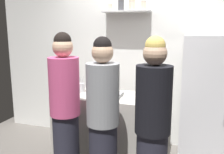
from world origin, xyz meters
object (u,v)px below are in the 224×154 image
object	(u,v)px
refrigerator	(208,101)
wine_bottle_dark_glass	(147,85)
wine_bottle_amber_glass	(159,86)
person_grey_hoodie	(103,120)
wine_bottle_green_glass	(159,89)
water_bottle_plastic	(157,96)
utensil_holder	(81,87)
baking_pan	(109,95)
wine_bottle_pale_glass	(61,89)
person_pink_top	(65,110)
person_blonde	(153,128)

from	to	relation	value
refrigerator	wine_bottle_dark_glass	xyz separation A→B (m)	(-0.78, -0.12, 0.19)
wine_bottle_amber_glass	person_grey_hoodie	distance (m)	1.08
wine_bottle_green_glass	person_grey_hoodie	size ratio (longest dim) A/B	0.19
wine_bottle_dark_glass	water_bottle_plastic	distance (m)	0.49
utensil_holder	person_grey_hoodie	world-z (taller)	person_grey_hoodie
wine_bottle_dark_glass	refrigerator	bearing A→B (deg)	8.63
baking_pan	wine_bottle_amber_glass	bearing A→B (deg)	25.10
wine_bottle_pale_glass	baking_pan	bearing A→B (deg)	19.92
wine_bottle_pale_glass	wine_bottle_amber_glass	xyz separation A→B (m)	(1.19, 0.50, 0.01)
person_pink_top	wine_bottle_amber_glass	bearing A→B (deg)	-54.72
refrigerator	wine_bottle_dark_glass	bearing A→B (deg)	-171.37
wine_bottle_amber_glass	person_pink_top	bearing A→B (deg)	-137.12
wine_bottle_green_glass	person_grey_hoodie	xyz separation A→B (m)	(-0.46, -0.78, -0.18)
person_grey_hoodie	person_pink_top	distance (m)	0.50
refrigerator	wine_bottle_pale_glass	bearing A→B (deg)	-161.64
baking_pan	person_pink_top	distance (m)	0.67
wine_bottle_dark_glass	person_pink_top	distance (m)	1.17
refrigerator	wine_bottle_pale_glass	xyz separation A→B (m)	(-1.82, -0.60, 0.16)
person_blonde	person_pink_top	size ratio (longest dim) A/B	0.98
wine_bottle_dark_glass	wine_bottle_green_glass	bearing A→B (deg)	-43.42
wine_bottle_green_glass	wine_bottle_amber_glass	distance (m)	0.19
wine_bottle_amber_glass	person_blonde	world-z (taller)	person_blonde
wine_bottle_amber_glass	water_bottle_plastic	world-z (taller)	wine_bottle_amber_glass
wine_bottle_pale_glass	water_bottle_plastic	world-z (taller)	wine_bottle_pale_glass
wine_bottle_dark_glass	wine_bottle_green_glass	distance (m)	0.25
wine_bottle_green_glass	baking_pan	bearing A→B (deg)	-170.74
baking_pan	person_grey_hoodie	bearing A→B (deg)	-76.20
person_blonde	baking_pan	bearing A→B (deg)	135.38
utensil_holder	wine_bottle_green_glass	distance (m)	1.08
wine_bottle_amber_glass	water_bottle_plastic	bearing A→B (deg)	-85.03
wine_bottle_green_glass	person_blonde	xyz separation A→B (m)	(0.06, -0.84, -0.18)
refrigerator	wine_bottle_pale_glass	size ratio (longest dim) A/B	5.82
wine_bottle_pale_glass	wine_bottle_dark_glass	bearing A→B (deg)	25.11
wine_bottle_dark_glass	wine_bottle_pale_glass	bearing A→B (deg)	-154.89
refrigerator	person_pink_top	xyz separation A→B (m)	(-1.56, -0.98, 0.02)
person_grey_hoodie	person_blonde	size ratio (longest dim) A/B	0.99
refrigerator	person_pink_top	world-z (taller)	person_pink_top
water_bottle_plastic	person_pink_top	bearing A→B (deg)	-157.16
wine_bottle_amber_glass	person_blonde	size ratio (longest dim) A/B	0.19
utensil_holder	baking_pan	bearing A→B (deg)	-13.98
person_grey_hoodie	wine_bottle_dark_glass	bearing A→B (deg)	-156.34
baking_pan	wine_bottle_dark_glass	size ratio (longest dim) A/B	0.97
baking_pan	utensil_holder	xyz separation A→B (m)	(-0.45, 0.11, 0.04)
refrigerator	baking_pan	size ratio (longest dim) A/B	5.01
wine_bottle_amber_glass	person_pink_top	xyz separation A→B (m)	(-0.94, -0.87, -0.16)
baking_pan	water_bottle_plastic	bearing A→B (deg)	-14.77
person_grey_hoodie	wine_bottle_pale_glass	bearing A→B (deg)	-81.55
wine_bottle_green_glass	refrigerator	bearing A→B (deg)	25.55
person_grey_hoodie	baking_pan	bearing A→B (deg)	-125.89
utensil_holder	wine_bottle_green_glass	size ratio (longest dim) A/B	0.70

